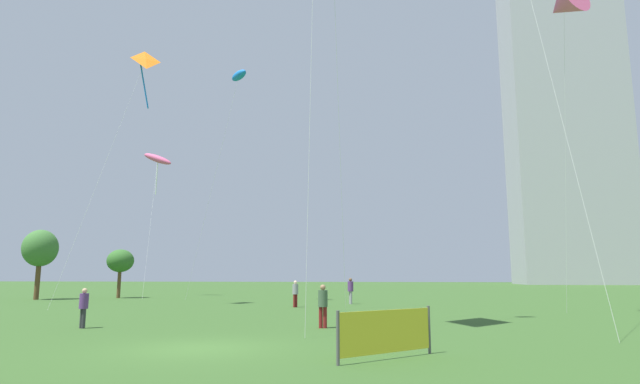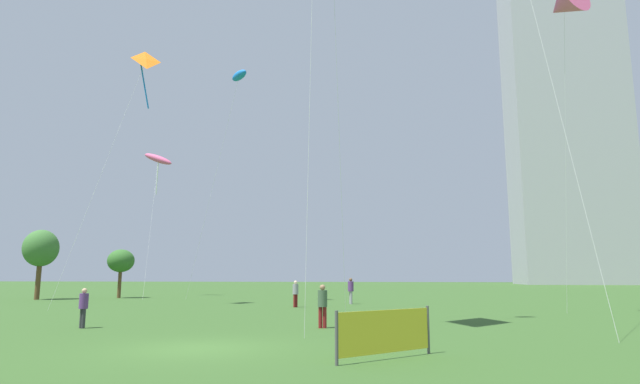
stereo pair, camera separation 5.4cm
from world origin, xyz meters
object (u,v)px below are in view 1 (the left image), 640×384
object	(u,v)px
person_standing_2	(295,292)
event_banner	(387,332)
person_standing_1	(351,289)
kite_flying_2	(158,159)
distant_highrise_0	(565,125)
person_standing_3	(323,303)
park_tree_0	(40,249)
person_standing_0	(84,305)
kite_flying_4	(564,4)
park_tree_1	(120,261)
kite_flying_5	(239,76)
kite_flying_0	(145,63)

from	to	relation	value
person_standing_2	event_banner	size ratio (longest dim) A/B	0.72
person_standing_1	kite_flying_2	world-z (taller)	kite_flying_2
person_standing_1	distant_highrise_0	distance (m)	100.87
person_standing_3	park_tree_0	bearing A→B (deg)	-39.55
person_standing_0	park_tree_0	size ratio (longest dim) A/B	0.26
kite_flying_4	person_standing_0	bearing A→B (deg)	-159.13
kite_flying_4	park_tree_1	size ratio (longest dim) A/B	4.17
person_standing_1	kite_flying_5	size ratio (longest dim) A/B	0.10
person_standing_2	kite_flying_5	size ratio (longest dim) A/B	0.09
park_tree_0	person_standing_1	bearing A→B (deg)	-7.57
event_banner	park_tree_0	bearing A→B (deg)	136.17
person_standing_1	park_tree_1	distance (m)	22.85
person_standing_1	kite_flying_2	bearing A→B (deg)	38.69
person_standing_1	kite_flying_0	bearing A→B (deg)	85.34
event_banner	kite_flying_0	bearing A→B (deg)	129.83
kite_flying_4	kite_flying_5	bearing A→B (deg)	152.05
kite_flying_0	park_tree_0	bearing A→B (deg)	147.33
person_standing_2	kite_flying_5	world-z (taller)	kite_flying_5
event_banner	kite_flying_5	bearing A→B (deg)	113.71
person_standing_1	kite_flying_2	size ratio (longest dim) A/B	0.13
kite_flying_4	kite_flying_5	size ratio (longest dim) A/B	0.97
person_standing_3	kite_flying_5	world-z (taller)	kite_flying_5
person_standing_3	kite_flying_4	size ratio (longest dim) A/B	0.09
kite_flying_2	event_banner	bearing A→B (deg)	-57.79
kite_flying_0	distant_highrise_0	world-z (taller)	distant_highrise_0
person_standing_0	person_standing_3	xyz separation A→B (m)	(9.44, 1.17, 0.08)
person_standing_0	kite_flying_4	bearing A→B (deg)	52.65
person_standing_1	person_standing_0	bearing A→B (deg)	130.55
person_standing_3	park_tree_0	distance (m)	34.03
kite_flying_2	kite_flying_5	xyz separation A→B (m)	(11.13, -9.71, 4.66)
kite_flying_5	park_tree_0	world-z (taller)	kite_flying_5
kite_flying_0	park_tree_1	bearing A→B (deg)	121.20
park_tree_0	distant_highrise_0	world-z (taller)	distant_highrise_0
park_tree_0	distant_highrise_0	bearing A→B (deg)	47.80
person_standing_0	kite_flying_0	xyz separation A→B (m)	(-4.84, 13.83, 16.24)
person_standing_3	person_standing_0	bearing A→B (deg)	5.16
person_standing_0	distant_highrise_0	distance (m)	120.47
kite_flying_4	kite_flying_0	bearing A→B (deg)	168.80
person_standing_1	person_standing_2	world-z (taller)	person_standing_1
person_standing_2	kite_flying_5	distance (m)	19.35
person_standing_1	kite_flying_0	xyz separation A→B (m)	(-14.40, -4.45, 16.06)
park_tree_1	distant_highrise_0	size ratio (longest dim) A/B	0.06
person_standing_2	distant_highrise_0	xyz separation A→B (m)	(48.48, 87.14, 35.40)
person_standing_2	kite_flying_2	world-z (taller)	kite_flying_2
person_standing_0	distant_highrise_0	world-z (taller)	distant_highrise_0
kite_flying_0	kite_flying_2	world-z (taller)	kite_flying_0
person_standing_1	kite_flying_0	distance (m)	22.03
person_standing_3	distant_highrise_0	world-z (taller)	distant_highrise_0
park_tree_0	event_banner	distance (m)	40.68
person_standing_2	person_standing_3	world-z (taller)	person_standing_2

